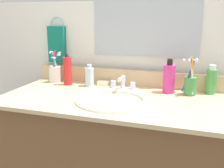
% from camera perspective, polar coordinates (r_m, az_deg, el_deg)
% --- Properties ---
extents(countertop, '(1.09, 0.55, 0.02)m').
position_cam_1_polar(countertop, '(1.33, -0.23, -3.29)').
color(countertop, '#D1B284').
rests_on(countertop, vanity_cabinet).
extents(backsplash, '(1.09, 0.02, 0.09)m').
position_cam_1_polar(backsplash, '(1.56, 2.80, 1.42)').
color(backsplash, '#D1B284').
rests_on(backsplash, countertop).
extents(back_wall, '(2.19, 0.04, 1.30)m').
position_cam_1_polar(back_wall, '(1.68, 3.26, -5.47)').
color(back_wall, white).
rests_on(back_wall, ground_plane).
extents(mirror_panel, '(0.60, 0.01, 0.56)m').
position_cam_1_polar(mirror_panel, '(1.54, 7.14, 16.31)').
color(mirror_panel, '#B2BCC6').
extents(towel_ring, '(0.10, 0.01, 0.10)m').
position_cam_1_polar(towel_ring, '(1.73, -11.46, 12.28)').
color(towel_ring, silver).
extents(hand_towel, '(0.11, 0.04, 0.22)m').
position_cam_1_polar(hand_towel, '(1.72, -11.55, 8.26)').
color(hand_towel, '#147260').
extents(sink_basin, '(0.35, 0.35, 0.11)m').
position_cam_1_polar(sink_basin, '(1.29, -0.14, -4.87)').
color(sink_basin, white).
rests_on(sink_basin, countertop).
extents(faucet, '(0.16, 0.10, 0.08)m').
position_cam_1_polar(faucet, '(1.45, 2.25, -0.30)').
color(faucet, silver).
rests_on(faucet, countertop).
extents(bottle_gel_clear, '(0.05, 0.05, 0.13)m').
position_cam_1_polar(bottle_gel_clear, '(1.54, -4.80, 1.58)').
color(bottle_gel_clear, silver).
rests_on(bottle_gel_clear, countertop).
extents(bottle_soap_pink, '(0.06, 0.06, 0.18)m').
position_cam_1_polar(bottle_soap_pink, '(1.43, 11.98, 1.20)').
color(bottle_soap_pink, '#D8338C').
rests_on(bottle_soap_pink, countertop).
extents(bottle_toner_green, '(0.05, 0.05, 0.15)m').
position_cam_1_polar(bottle_toner_green, '(1.47, 20.26, 0.67)').
color(bottle_toner_green, '#4C9E4C').
rests_on(bottle_toner_green, countertop).
extents(bottle_spray_red, '(0.05, 0.05, 0.19)m').
position_cam_1_polar(bottle_spray_red, '(1.58, -9.38, 2.88)').
color(bottle_spray_red, red).
rests_on(bottle_spray_red, countertop).
extents(cup_green, '(0.08, 0.09, 0.20)m').
position_cam_1_polar(cup_green, '(1.42, 16.25, 0.07)').
color(cup_green, '#3F8C47').
rests_on(cup_green, countertop).
extents(cup_white_ceramic, '(0.08, 0.09, 0.19)m').
position_cam_1_polar(cup_white_ceramic, '(1.66, -11.97, 2.32)').
color(cup_white_ceramic, white).
rests_on(cup_white_ceramic, countertop).
extents(soap_bar, '(0.06, 0.04, 0.02)m').
position_cam_1_polar(soap_bar, '(1.56, -1.84, 0.19)').
color(soap_bar, white).
rests_on(soap_bar, countertop).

